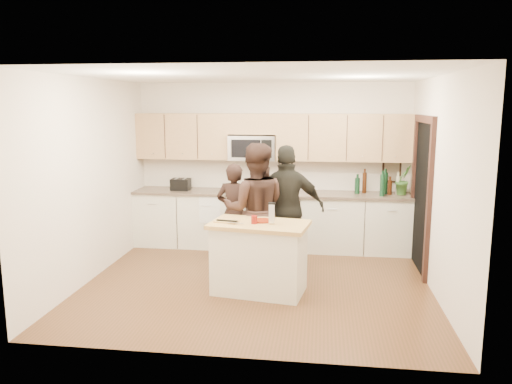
# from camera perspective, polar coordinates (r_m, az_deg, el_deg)

# --- Properties ---
(floor) EXTENTS (4.50, 4.50, 0.00)m
(floor) POSITION_cam_1_polar(r_m,az_deg,el_deg) (6.76, 0.11, -10.35)
(floor) COLOR brown
(floor) RESTS_ON ground
(room_shell) EXTENTS (4.52, 4.02, 2.71)m
(room_shell) POSITION_cam_1_polar(r_m,az_deg,el_deg) (6.37, 0.12, 4.41)
(room_shell) COLOR beige
(room_shell) RESTS_ON ground
(back_cabinetry) EXTENTS (4.50, 0.66, 0.94)m
(back_cabinetry) POSITION_cam_1_polar(r_m,az_deg,el_deg) (8.23, 1.65, -3.20)
(back_cabinetry) COLOR silver
(back_cabinetry) RESTS_ON ground
(upper_cabinetry) EXTENTS (4.50, 0.33, 0.75)m
(upper_cabinetry) POSITION_cam_1_polar(r_m,az_deg,el_deg) (8.17, 2.04, 6.43)
(upper_cabinetry) COLOR tan
(upper_cabinetry) RESTS_ON ground
(microwave) EXTENTS (0.76, 0.41, 0.40)m
(microwave) POSITION_cam_1_polar(r_m,az_deg,el_deg) (8.19, -0.40, 5.09)
(microwave) COLOR silver
(microwave) RESTS_ON ground
(doorway) EXTENTS (0.06, 1.25, 2.20)m
(doorway) POSITION_cam_1_polar(r_m,az_deg,el_deg) (7.41, 18.42, 0.22)
(doorway) COLOR black
(doorway) RESTS_ON ground
(framed_picture) EXTENTS (0.30, 0.03, 0.38)m
(framed_picture) POSITION_cam_1_polar(r_m,az_deg,el_deg) (8.41, 15.24, 2.34)
(framed_picture) COLOR black
(framed_picture) RESTS_ON ground
(dish_towel) EXTENTS (0.34, 0.60, 0.48)m
(dish_towel) POSITION_cam_1_polar(r_m,az_deg,el_deg) (8.13, -5.15, -1.03)
(dish_towel) COLOR white
(dish_towel) RESTS_ON ground
(island) EXTENTS (1.29, 0.88, 0.90)m
(island) POSITION_cam_1_polar(r_m,az_deg,el_deg) (6.32, 0.37, -7.46)
(island) COLOR silver
(island) RESTS_ON ground
(red_plate) EXTENTS (0.26, 0.26, 0.02)m
(red_plate) POSITION_cam_1_polar(r_m,az_deg,el_deg) (6.27, 0.65, -3.29)
(red_plate) COLOR maroon
(red_plate) RESTS_ON island
(box_grater) EXTENTS (0.08, 0.07, 0.25)m
(box_grater) POSITION_cam_1_polar(r_m,az_deg,el_deg) (6.10, 1.82, -2.37)
(box_grater) COLOR silver
(box_grater) RESTS_ON red_plate
(drink_glass) EXTENTS (0.08, 0.08, 0.10)m
(drink_glass) POSITION_cam_1_polar(r_m,az_deg,el_deg) (6.14, -0.21, -3.18)
(drink_glass) COLOR maroon
(drink_glass) RESTS_ON island
(cutting_board) EXTENTS (0.32, 0.23, 0.02)m
(cutting_board) POSITION_cam_1_polar(r_m,az_deg,el_deg) (6.25, -3.34, -3.34)
(cutting_board) COLOR tan
(cutting_board) RESTS_ON island
(tongs) EXTENTS (0.27, 0.07, 0.02)m
(tongs) POSITION_cam_1_polar(r_m,az_deg,el_deg) (6.20, -3.33, -3.29)
(tongs) COLOR black
(tongs) RESTS_ON cutting_board
(knife) EXTENTS (0.21, 0.06, 0.01)m
(knife) POSITION_cam_1_polar(r_m,az_deg,el_deg) (6.11, -2.37, -3.54)
(knife) COLOR silver
(knife) RESTS_ON cutting_board
(toaster) EXTENTS (0.30, 0.24, 0.20)m
(toaster) POSITION_cam_1_polar(r_m,az_deg,el_deg) (8.39, -8.60, 0.87)
(toaster) COLOR black
(toaster) RESTS_ON back_cabinetry
(bottle_cluster) EXTENTS (0.71, 0.33, 0.41)m
(bottle_cluster) POSITION_cam_1_polar(r_m,az_deg,el_deg) (8.13, 13.92, 1.02)
(bottle_cluster) COLOR black
(bottle_cluster) RESTS_ON back_cabinetry
(orchid) EXTENTS (0.33, 0.32, 0.47)m
(orchid) POSITION_cam_1_polar(r_m,az_deg,el_deg) (8.19, 16.48, 1.34)
(orchid) COLOR #386729
(orchid) RESTS_ON back_cabinetry
(woman_left) EXTENTS (0.57, 0.40, 1.49)m
(woman_left) POSITION_cam_1_polar(r_m,az_deg,el_deg) (7.51, -2.50, -2.34)
(woman_left) COLOR black
(woman_left) RESTS_ON ground
(woman_center) EXTENTS (0.95, 0.77, 1.84)m
(woman_center) POSITION_cam_1_polar(r_m,az_deg,el_deg) (6.83, -0.10, -2.08)
(woman_center) COLOR black
(woman_center) RESTS_ON ground
(woman_right) EXTENTS (1.12, 0.64, 1.80)m
(woman_right) POSITION_cam_1_polar(r_m,az_deg,el_deg) (7.01, 3.58, -1.97)
(woman_right) COLOR black
(woman_right) RESTS_ON ground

